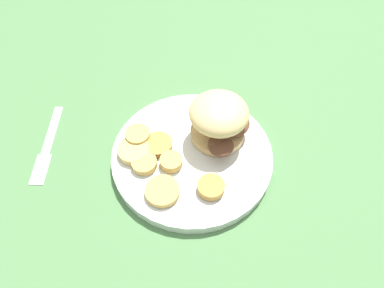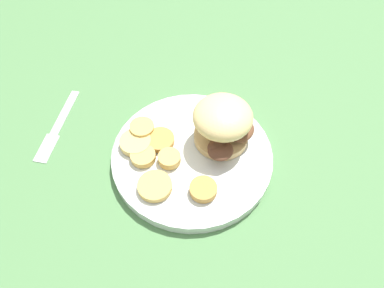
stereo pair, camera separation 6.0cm
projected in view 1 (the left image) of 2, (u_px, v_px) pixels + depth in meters
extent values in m
plane|color=#4C7A47|center=(192.00, 160.00, 0.64)|extent=(4.00, 4.00, 0.00)
cylinder|color=silver|center=(192.00, 157.00, 0.63)|extent=(0.27, 0.27, 0.02)
torus|color=silver|center=(192.00, 154.00, 0.62)|extent=(0.27, 0.27, 0.01)
cylinder|color=tan|center=(217.00, 133.00, 0.64)|extent=(0.09, 0.09, 0.01)
ellipsoid|color=#563323|center=(217.00, 141.00, 0.60)|extent=(0.03, 0.04, 0.02)
ellipsoid|color=brown|center=(214.00, 121.00, 0.63)|extent=(0.04, 0.04, 0.01)
ellipsoid|color=brown|center=(237.00, 124.00, 0.62)|extent=(0.05, 0.06, 0.02)
ellipsoid|color=#563323|center=(221.00, 146.00, 0.60)|extent=(0.04, 0.04, 0.01)
ellipsoid|color=brown|center=(216.00, 117.00, 0.64)|extent=(0.03, 0.03, 0.02)
ellipsoid|color=#E5C17F|center=(219.00, 113.00, 0.60)|extent=(0.10, 0.10, 0.05)
cylinder|color=tan|center=(162.00, 191.00, 0.57)|extent=(0.05, 0.05, 0.01)
cylinder|color=#BC8942|center=(211.00, 187.00, 0.58)|extent=(0.04, 0.04, 0.01)
cylinder|color=tan|center=(171.00, 162.00, 0.60)|extent=(0.04, 0.04, 0.01)
cylinder|color=tan|center=(138.00, 136.00, 0.63)|extent=(0.04, 0.04, 0.02)
cylinder|color=#BC8942|center=(158.00, 144.00, 0.62)|extent=(0.05, 0.05, 0.01)
cylinder|color=#DBB766|center=(134.00, 151.00, 0.62)|extent=(0.05, 0.05, 0.01)
cylinder|color=tan|center=(144.00, 163.00, 0.60)|extent=(0.04, 0.04, 0.01)
cube|color=silver|center=(52.00, 130.00, 0.67)|extent=(0.08, 0.10, 0.00)
cube|color=silver|center=(40.00, 169.00, 0.62)|extent=(0.05, 0.06, 0.00)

